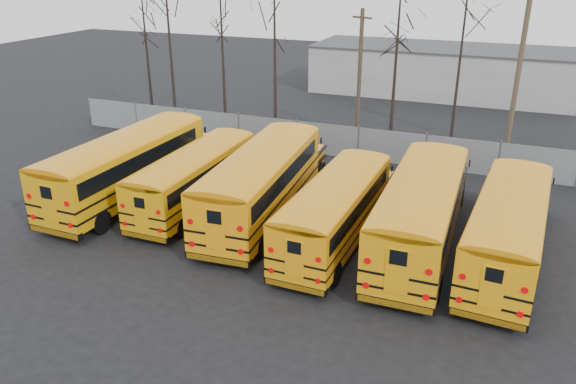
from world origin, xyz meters
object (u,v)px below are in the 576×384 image
at_px(bus_c, 263,177).
at_px(utility_pole_left, 359,74).
at_px(bus_e, 422,206).
at_px(bus_d, 337,205).
at_px(bus_a, 129,161).
at_px(bus_b, 197,173).
at_px(bus_f, 509,223).
at_px(utility_pole_right, 519,70).

distance_m(bus_c, utility_pole_left, 13.87).
bearing_deg(bus_e, bus_c, 175.32).
xyz_separation_m(bus_e, utility_pole_left, (-6.57, 14.14, 2.39)).
bearing_deg(bus_d, bus_a, 177.48).
distance_m(bus_b, bus_d, 7.58).
bearing_deg(bus_d, bus_e, 14.11).
relative_size(bus_b, bus_c, 0.85).
distance_m(bus_e, bus_f, 3.39).
height_order(bus_d, bus_e, bus_e).
bearing_deg(bus_a, bus_e, 1.39).
bearing_deg(bus_a, bus_d, -2.55).
bearing_deg(bus_a, bus_b, 8.10).
distance_m(bus_b, utility_pole_right, 20.30).
distance_m(bus_b, bus_f, 14.26).
height_order(bus_b, bus_d, bus_d).
relative_size(bus_b, utility_pole_right, 1.03).
bearing_deg(bus_b, bus_f, -2.04).
distance_m(bus_d, bus_f, 6.80).
bearing_deg(bus_f, bus_a, -176.39).
xyz_separation_m(bus_b, bus_f, (14.25, -0.50, 0.11)).
bearing_deg(bus_d, utility_pole_right, 69.42).
xyz_separation_m(bus_c, utility_pole_left, (0.77, 13.65, 2.36)).
bearing_deg(bus_b, utility_pole_right, 46.25).
height_order(bus_a, utility_pole_left, utility_pole_left).
bearing_deg(utility_pole_right, utility_pole_left, 176.01).
bearing_deg(bus_b, bus_a, -173.39).
distance_m(bus_d, utility_pole_left, 15.46).
bearing_deg(bus_a, bus_c, 5.27).
height_order(bus_b, bus_e, bus_e).
bearing_deg(bus_b, bus_e, -2.32).
height_order(bus_c, utility_pole_right, utility_pole_right).
bearing_deg(utility_pole_right, bus_b, -142.22).
xyz_separation_m(bus_a, bus_c, (7.11, 0.47, -0.01)).
distance_m(bus_d, bus_e, 3.47).
bearing_deg(utility_pole_left, bus_c, -69.09).
bearing_deg(bus_f, utility_pole_left, 128.92).
xyz_separation_m(bus_a, bus_e, (14.44, -0.02, -0.04)).
xyz_separation_m(bus_c, bus_e, (7.34, -0.49, -0.03)).
bearing_deg(bus_c, utility_pole_left, 82.80).
height_order(bus_b, utility_pole_right, utility_pole_right).
xyz_separation_m(bus_a, utility_pole_left, (7.87, 14.12, 2.35)).
height_order(utility_pole_left, utility_pole_right, utility_pole_right).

